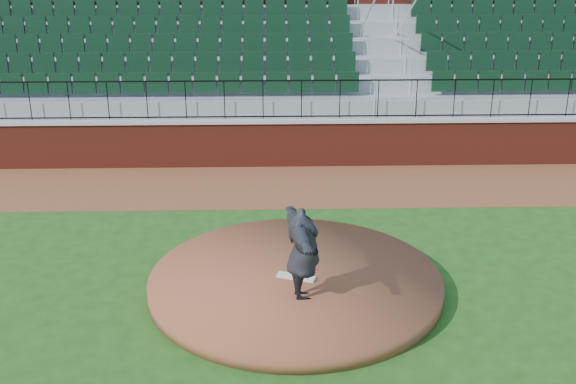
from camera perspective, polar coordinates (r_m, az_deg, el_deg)
The scene contains 10 objects.
ground at distance 12.32m, azimuth 0.19°, elevation -8.15°, with size 90.00×90.00×0.00m, color #1F4D16.
warning_track at distance 17.25m, azimuth -0.35°, elevation 0.56°, with size 34.00×3.20×0.01m, color brown.
field_wall at distance 18.58m, azimuth -0.46°, elevation 3.99°, with size 34.00×0.35×1.20m, color maroon.
wall_cap at distance 18.40m, azimuth -0.47°, elevation 5.93°, with size 34.00×0.45×0.10m, color #B7B7B7.
wall_railing at distance 18.27m, azimuth -0.47°, elevation 7.59°, with size 34.00×0.05×1.00m, color black, non-canonical shape.
seating_stands at distance 20.83m, azimuth -0.63°, elevation 10.64°, with size 34.00×5.10×4.60m, color gray, non-canonical shape.
concourse_wall at distance 23.53m, azimuth -0.75°, elevation 12.91°, with size 34.00×0.50×5.50m, color maroon.
pitchers_mound at distance 12.36m, azimuth 0.60°, elevation -7.40°, with size 5.15×5.15×0.25m, color brown.
pitching_rubber at distance 12.21m, azimuth 0.66°, elevation -6.98°, with size 0.68×0.17×0.05m, color white.
pitcher at distance 11.28m, azimuth 1.25°, elevation -5.05°, with size 1.96×0.53×1.60m, color black.
Camera 1 is at (-0.33, -10.78, 5.95)m, focal length 43.31 mm.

